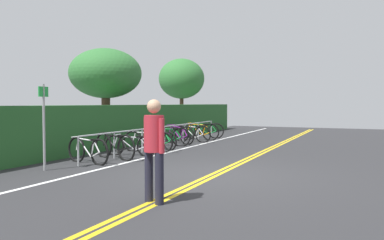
# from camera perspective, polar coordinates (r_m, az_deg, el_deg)

# --- Properties ---
(ground_plane) EXTENTS (36.96, 11.26, 0.05)m
(ground_plane) POSITION_cam_1_polar(r_m,az_deg,el_deg) (8.89, 3.30, -8.14)
(ground_plane) COLOR #2B2B2D
(centre_line_yellow_inner) EXTENTS (33.27, 0.10, 0.00)m
(centre_line_yellow_inner) POSITION_cam_1_polar(r_m,az_deg,el_deg) (8.86, 3.79, -8.00)
(centre_line_yellow_inner) COLOR gold
(centre_line_yellow_inner) RESTS_ON ground_plane
(centre_line_yellow_outer) EXTENTS (33.27, 0.10, 0.00)m
(centre_line_yellow_outer) POSITION_cam_1_polar(r_m,az_deg,el_deg) (8.92, 2.82, -7.93)
(centre_line_yellow_outer) COLOR gold
(centre_line_yellow_outer) RESTS_ON ground_plane
(bike_lane_stripe_white) EXTENTS (33.27, 0.12, 0.00)m
(bike_lane_stripe_white) POSITION_cam_1_polar(r_m,az_deg,el_deg) (10.23, -11.73, -6.64)
(bike_lane_stripe_white) COLOR white
(bike_lane_stripe_white) RESTS_ON ground_plane
(bike_rack) EXTENTS (9.36, 0.05, 0.78)m
(bike_rack) POSITION_cam_1_polar(r_m,az_deg,el_deg) (14.25, -4.02, -1.62)
(bike_rack) COLOR #9EA0A5
(bike_rack) RESTS_ON ground_plane
(bicycle_0) EXTENTS (0.53, 1.65, 0.74)m
(bicycle_0) POSITION_cam_1_polar(r_m,az_deg,el_deg) (10.82, -14.98, -4.33)
(bicycle_0) COLOR black
(bicycle_0) RESTS_ON ground_plane
(bicycle_1) EXTENTS (0.63, 1.74, 0.79)m
(bicycle_1) POSITION_cam_1_polar(r_m,az_deg,el_deg) (11.50, -11.23, -3.78)
(bicycle_1) COLOR black
(bicycle_1) RESTS_ON ground_plane
(bicycle_2) EXTENTS (0.50, 1.69, 0.68)m
(bicycle_2) POSITION_cam_1_polar(r_m,az_deg,el_deg) (12.18, -8.96, -3.67)
(bicycle_2) COLOR black
(bicycle_2) RESTS_ON ground_plane
(bicycle_3) EXTENTS (0.46, 1.79, 0.74)m
(bicycle_3) POSITION_cam_1_polar(r_m,az_deg,el_deg) (13.01, -6.48, -3.13)
(bicycle_3) COLOR black
(bicycle_3) RESTS_ON ground_plane
(bicycle_4) EXTENTS (0.61, 1.58, 0.69)m
(bicycle_4) POSITION_cam_1_polar(r_m,az_deg,el_deg) (13.76, -4.71, -2.94)
(bicycle_4) COLOR black
(bicycle_4) RESTS_ON ground_plane
(bicycle_5) EXTENTS (0.59, 1.65, 0.75)m
(bicycle_5) POSITION_cam_1_polar(r_m,az_deg,el_deg) (14.70, -3.46, -2.46)
(bicycle_5) COLOR black
(bicycle_5) RESTS_ON ground_plane
(bicycle_6) EXTENTS (0.62, 1.67, 0.78)m
(bicycle_6) POSITION_cam_1_polar(r_m,az_deg,el_deg) (15.52, -2.07, -2.14)
(bicycle_6) COLOR black
(bicycle_6) RESTS_ON ground_plane
(bicycle_7) EXTENTS (0.46, 1.71, 0.74)m
(bicycle_7) POSITION_cam_1_polar(r_m,az_deg,el_deg) (16.25, 0.02, -2.00)
(bicycle_7) COLOR black
(bicycle_7) RESTS_ON ground_plane
(bicycle_8) EXTENTS (0.46, 1.81, 0.79)m
(bicycle_8) POSITION_cam_1_polar(r_m,az_deg,el_deg) (17.11, 1.02, -1.69)
(bicycle_8) COLOR black
(bicycle_8) RESTS_ON ground_plane
(bicycle_9) EXTENTS (0.66, 1.73, 0.75)m
(bicycle_9) POSITION_cam_1_polar(r_m,az_deg,el_deg) (18.00, 1.84, -1.55)
(bicycle_9) COLOR black
(bicycle_9) RESTS_ON ground_plane
(pedestrian) EXTENTS (0.32, 0.46, 1.67)m
(pedestrian) POSITION_cam_1_polar(r_m,az_deg,el_deg) (6.31, -5.58, -3.45)
(pedestrian) COLOR #1E1E2D
(pedestrian) RESTS_ON ground_plane
(sign_post_near) EXTENTS (0.36, 0.10, 2.07)m
(sign_post_near) POSITION_cam_1_polar(r_m,az_deg,el_deg) (9.93, -20.82, 0.24)
(sign_post_near) COLOR gray
(sign_post_near) RESTS_ON ground_plane
(hedge_backdrop) EXTENTS (18.31, 1.09, 1.54)m
(hedge_backdrop) POSITION_cam_1_polar(r_m,az_deg,el_deg) (16.45, -7.17, -0.48)
(hedge_backdrop) COLOR #235626
(hedge_backdrop) RESTS_ON ground_plane
(tree_mid) EXTENTS (2.87, 2.87, 3.79)m
(tree_mid) POSITION_cam_1_polar(r_m,az_deg,el_deg) (16.09, -12.50, 6.56)
(tree_mid) COLOR #473323
(tree_mid) RESTS_ON ground_plane
(tree_far_right) EXTENTS (2.69, 2.69, 4.23)m
(tree_far_right) POSITION_cam_1_polar(r_m,az_deg,el_deg) (23.12, -1.53, 6.01)
(tree_far_right) COLOR #473323
(tree_far_right) RESTS_ON ground_plane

